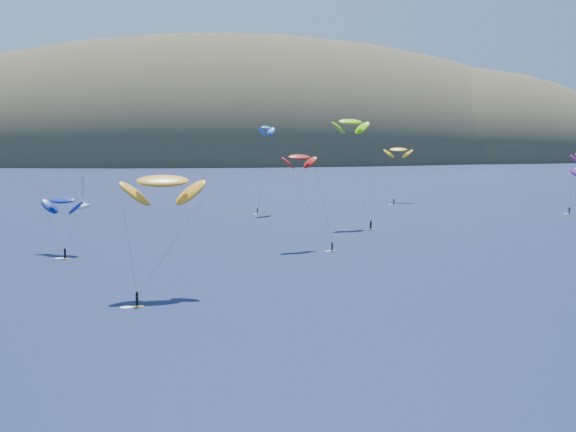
% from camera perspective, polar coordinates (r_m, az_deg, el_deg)
% --- Properties ---
extents(island, '(730.00, 300.00, 210.00)m').
position_cam_1_polar(island, '(619.02, -2.23, 3.18)').
color(island, '#3D3526').
rests_on(island, ground).
extents(sailboat, '(8.81, 7.55, 10.69)m').
position_cam_1_polar(sailboat, '(244.39, -14.33, 0.79)').
color(sailboat, white).
rests_on(sailboat, ground).
extents(kitesurfer_2, '(12.16, 13.27, 19.38)m').
position_cam_1_polar(kitesurfer_2, '(116.14, -8.90, 2.47)').
color(kitesurfer_2, gold).
rests_on(kitesurfer_2, ground).
extents(kitesurfer_3, '(10.58, 13.51, 27.71)m').
position_cam_1_polar(kitesurfer_3, '(193.90, 4.47, 6.68)').
color(kitesurfer_3, gold).
rests_on(kitesurfer_3, ground).
extents(kitesurfer_4, '(7.00, 7.54, 25.50)m').
position_cam_1_polar(kitesurfer_4, '(222.51, -1.54, 6.28)').
color(kitesurfer_4, gold).
rests_on(kitesurfer_4, ground).
extents(kitesurfer_9, '(10.12, 9.88, 19.95)m').
position_cam_1_polar(kitesurfer_9, '(158.64, 0.80, 4.19)').
color(kitesurfer_9, gold).
rests_on(kitesurfer_9, ground).
extents(kitesurfer_10, '(9.65, 12.95, 12.51)m').
position_cam_1_polar(kitesurfer_10, '(157.92, -15.74, 1.10)').
color(kitesurfer_10, gold).
rests_on(kitesurfer_10, ground).
extents(kitesurfer_11, '(9.77, 14.08, 18.93)m').
position_cam_1_polar(kitesurfer_11, '(259.40, 7.85, 4.69)').
color(kitesurfer_11, gold).
rests_on(kitesurfer_11, ground).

